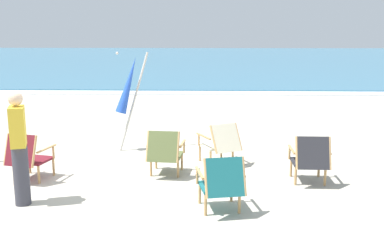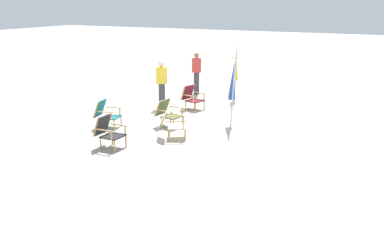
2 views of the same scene
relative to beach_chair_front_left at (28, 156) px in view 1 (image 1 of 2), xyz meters
name	(u,v)px [view 1 (image 1 of 2)]	position (x,y,z in m)	size (l,w,h in m)	color
ground_plane	(121,178)	(1.49, 0.19, -0.43)	(80.00, 80.00, 0.00)	#B7AF9E
sea	(188,59)	(1.49, 30.64, -0.38)	(80.00, 40.00, 0.10)	teal
surf_band	(169,93)	(1.49, 10.34, -0.40)	(80.00, 1.10, 0.06)	white
beach_chair_front_left	(28,156)	(0.00, 0.00, 0.00)	(0.71, 0.79, 0.82)	maroon
beach_chair_front_right	(310,158)	(4.59, -0.01, 0.00)	(0.60, 0.68, 0.82)	#28282D
beach_chair_back_left	(221,142)	(3.19, 1.00, -0.01)	(0.85, 0.93, 0.79)	beige
beach_chair_mid_center	(165,151)	(2.22, 0.35, 0.00)	(0.65, 0.76, 0.81)	#515B33
beach_chair_far_center	(222,182)	(3.13, -1.21, 0.00)	(0.69, 0.78, 0.81)	#196066
umbrella_furled_blue	(128,86)	(1.34, 2.02, 0.90)	(0.71, 0.48, 2.03)	#B7B2A8
person_near_chairs	(19,148)	(0.30, -0.99, 0.41)	(0.30, 0.39, 1.63)	#383842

